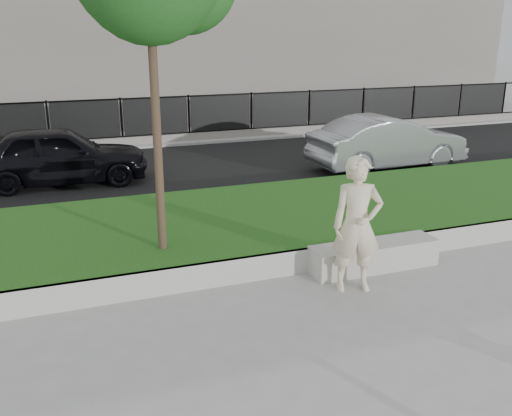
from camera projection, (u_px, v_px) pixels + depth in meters
name	position (u px, v px, depth m)	size (l,w,h in m)	color
ground	(292.00, 308.00, 7.88)	(90.00, 90.00, 0.00)	gray
grass_bank	(226.00, 227.00, 10.50)	(34.00, 4.00, 0.40)	black
grass_kerb	(265.00, 267.00, 8.75)	(34.00, 0.08, 0.40)	#AAA79F
street	(164.00, 170.00, 15.46)	(34.00, 7.00, 0.04)	black
far_pavement	(137.00, 140.00, 19.46)	(34.00, 3.00, 0.12)	gray
iron_fence	(141.00, 130.00, 18.43)	(32.00, 0.30, 1.50)	slate
stone_bench	(374.00, 256.00, 9.12)	(2.12, 0.53, 0.43)	#AAA79F
man	(357.00, 225.00, 8.17)	(0.73, 0.48, 2.00)	beige
book	(357.00, 244.00, 8.98)	(0.20, 0.15, 0.02)	beige
car_dark	(58.00, 155.00, 13.80)	(1.70, 4.21, 1.44)	black
car_silver	(388.00, 142.00, 15.38)	(1.51, 4.32, 1.42)	gray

